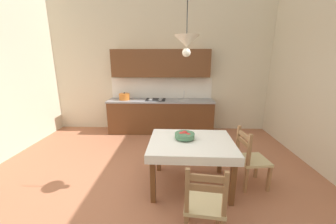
% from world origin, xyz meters
% --- Properties ---
extents(ground_plane, '(6.49, 6.21, 0.10)m').
position_xyz_m(ground_plane, '(0.00, 0.00, -0.05)').
color(ground_plane, '#AD6B4C').
extents(wall_back, '(6.49, 0.12, 4.16)m').
position_xyz_m(wall_back, '(0.00, 2.86, 2.08)').
color(wall_back, beige).
rests_on(wall_back, ground_plane).
extents(kitchen_cabinetry, '(2.82, 0.63, 2.20)m').
position_xyz_m(kitchen_cabinetry, '(0.02, 2.53, 0.86)').
color(kitchen_cabinetry, brown).
rests_on(kitchen_cabinetry, ground_plane).
extents(dining_table, '(1.27, 1.02, 0.75)m').
position_xyz_m(dining_table, '(0.65, 0.08, 0.62)').
color(dining_table, brown).
rests_on(dining_table, ground_plane).
extents(dining_chair_window_side, '(0.47, 0.47, 0.93)m').
position_xyz_m(dining_chair_window_side, '(1.57, 0.13, 0.44)').
color(dining_chair_window_side, '#D1BC89').
rests_on(dining_chair_window_side, ground_plane).
extents(dining_chair_camera_side, '(0.47, 0.47, 0.93)m').
position_xyz_m(dining_chair_camera_side, '(0.71, -0.87, 0.44)').
color(dining_chair_camera_side, '#D1BC89').
rests_on(dining_chair_camera_side, ground_plane).
extents(fruit_bowl, '(0.30, 0.30, 0.12)m').
position_xyz_m(fruit_bowl, '(0.55, 0.15, 0.81)').
color(fruit_bowl, '#4C7F5B').
rests_on(fruit_bowl, dining_table).
extents(pendant_lamp, '(0.32, 0.32, 0.80)m').
position_xyz_m(pendant_lamp, '(0.54, -0.02, 2.14)').
color(pendant_lamp, black).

